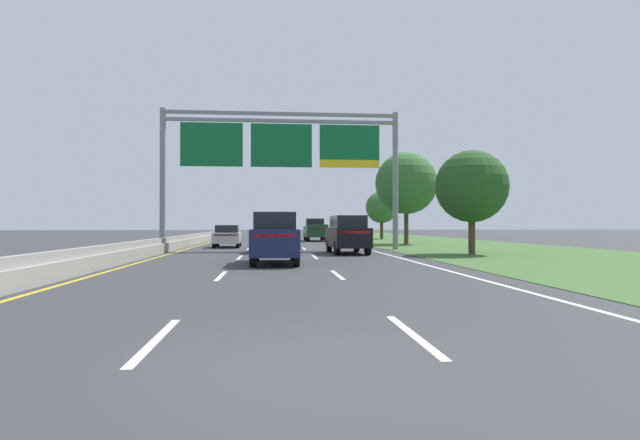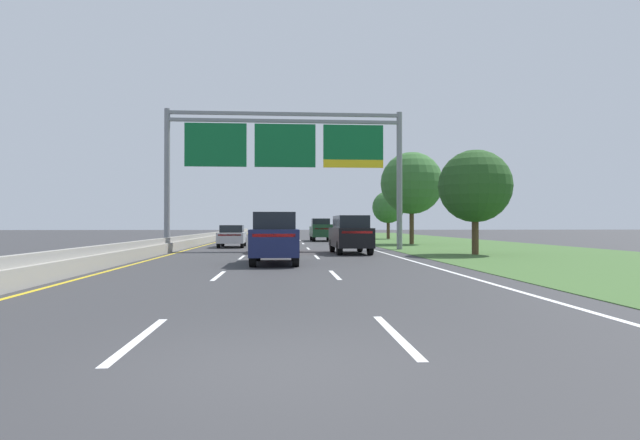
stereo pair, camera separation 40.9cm
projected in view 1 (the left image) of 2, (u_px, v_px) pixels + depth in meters
The scene contains 14 objects.
ground_plane at pixel (276, 245), 40.78m from camera, with size 220.00×220.00×0.00m, color #333335.
lane_striping at pixel (276, 245), 40.32m from camera, with size 11.96×106.00×0.01m.
grass_verge_right at pixel (447, 244), 42.04m from camera, with size 14.00×110.00×0.02m, color #3D602D.
median_barrier_concrete at pixel (191, 241), 40.18m from camera, with size 0.60×110.00×0.85m.
overhead_sign_gantry at pixel (281, 151), 32.44m from camera, with size 15.06×0.42×8.86m.
pickup_truck_darkgreen at pixel (315, 230), 50.29m from camera, with size 2.03×5.41×2.20m.
car_black_right_lane_suv at pixel (347, 234), 28.71m from camera, with size 2.01×4.74×2.11m.
car_red_centre_lane_suv at pixel (275, 233), 30.26m from camera, with size 2.03×4.75×2.11m.
car_white_centre_lane_suv at pixel (277, 230), 50.75m from camera, with size 1.92×4.71×2.11m.
car_silver_left_lane_sedan at pixel (227, 236), 36.49m from camera, with size 1.92×4.44×1.57m.
car_navy_centre_lane_suv at pixel (275, 237), 21.23m from camera, with size 1.92×4.71×2.11m.
roadside_tree_near at pixel (472, 187), 27.71m from camera, with size 3.90×3.90×5.63m.
roadside_tree_mid at pixel (406, 183), 42.04m from camera, with size 5.06×5.06×7.52m.
roadside_tree_far at pixel (382, 207), 57.16m from camera, with size 3.56×3.56×5.32m.
Camera 1 is at (-0.20, -5.94, 1.63)m, focal length 28.88 mm.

